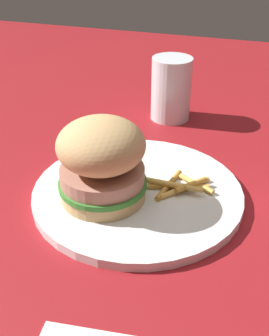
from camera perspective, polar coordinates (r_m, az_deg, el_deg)
name	(u,v)px	position (r m, az deg, el deg)	size (l,w,h in m)	color
ground_plane	(141,190)	(0.55, 0.93, -3.00)	(1.60, 1.60, 0.00)	maroon
plate	(134,192)	(0.53, 0.00, -3.30)	(0.27, 0.27, 0.01)	white
sandwich	(102,160)	(0.49, -4.52, 1.04)	(0.11, 0.11, 0.10)	tan
fries_pile	(180,186)	(0.53, 6.22, -2.43)	(0.08, 0.10, 0.01)	#E5B251
drink_glass	(171,93)	(0.73, 5.02, 10.23)	(0.07, 0.07, 0.11)	silver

